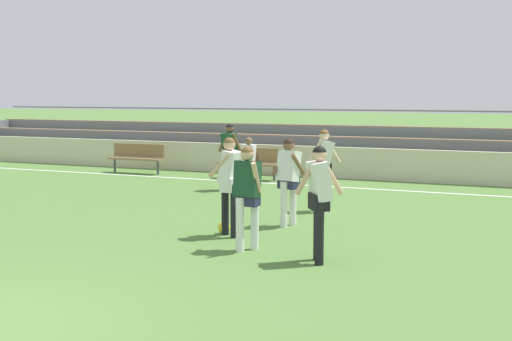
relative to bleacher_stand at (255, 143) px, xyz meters
The scene contains 13 objects.
field_line_sideline 5.36m from the bleacher_stand, 49.72° to the right, with size 44.00×0.12×0.01m, color white.
sideline_wall 4.10m from the bleacher_stand, 32.91° to the right, with size 48.00×0.16×0.90m, color beige.
bleacher_stand is the anchor object (origin of this frame).
bench_far_left 3.71m from the bleacher_stand, 69.17° to the right, with size 1.80×0.40×0.90m.
bench_centre_sideline 4.26m from the bleacher_stand, 125.56° to the right, with size 1.80×0.40×0.90m.
spectator_seated 3.81m from the bleacher_stand, 69.79° to the right, with size 0.36×0.42×1.21m.
player_white_wide_left 11.36m from the bleacher_stand, 69.11° to the right, with size 0.62×0.45×1.71m.
player_dark_challenging 12.41m from the bleacher_stand, 67.46° to the right, with size 0.45×0.44×1.64m.
player_dark_overlapping 5.89m from the bleacher_stand, 73.10° to the right, with size 0.61×0.46×1.69m.
player_white_deep_cover 13.17m from the bleacher_stand, 62.89° to the right, with size 0.66×0.48×1.70m.
player_white_on_ball 9.05m from the bleacher_stand, 57.85° to the right, with size 0.67×0.52×1.71m.
player_white_trailing_run 10.50m from the bleacher_stand, 63.54° to the right, with size 0.57×0.48×1.63m.
soccer_ball 11.18m from the bleacher_stand, 69.70° to the right, with size 0.22×0.22×0.22m, color yellow.
Camera 1 is at (5.43, -4.96, 2.45)m, focal length 46.66 mm.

